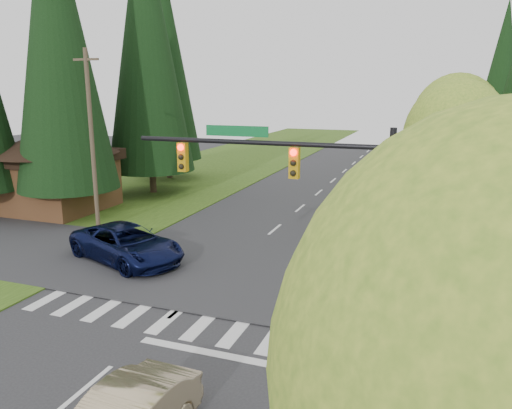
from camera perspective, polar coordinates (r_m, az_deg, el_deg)
The scene contains 28 objects.
ground at distance 15.81m, azimuth -16.45°, elevation -17.52°, with size 120.00×120.00×0.00m, color #28282B.
grass_west at distance 38.31m, azimuth -14.47°, elevation 0.88°, with size 14.00×110.00×0.06m, color #2E4913.
cross_street at distance 22.03m, azimuth -3.97°, elevation -7.94°, with size 120.00×8.00×0.10m, color #28282B.
sidewalk_east at distance 33.69m, azimuth 16.91°, elevation -0.88°, with size 1.80×80.00×0.13m, color gray.
curb_east at distance 33.74m, azimuth 15.47°, elevation -0.77°, with size 0.20×80.00×0.13m, color gray.
stone_wall_north at distance 41.42m, azimuth 19.99°, elevation 1.86°, with size 0.70×40.00×0.70m, color #4C4438.
traffic_signal at distance 16.04m, azimuth 4.95°, elevation 2.55°, with size 8.70×0.37×6.80m.
brown_building at distance 35.16m, azimuth -22.07°, elevation 4.40°, with size 8.40×8.40×5.40m.
utility_pole at distance 29.11m, azimuth -18.25°, elevation 7.05°, with size 1.60×0.24×10.00m.
decid_tree_0 at distance 24.84m, azimuth 21.89°, elevation 6.86°, with size 4.80×4.80×8.37m.
decid_tree_1 at distance 31.80m, azimuth 21.84°, elevation 8.42°, with size 5.20×5.20×8.80m.
decid_tree_2 at distance 38.77m, azimuth 21.35°, elevation 9.36°, with size 5.00×5.00×8.82m.
decid_tree_3 at distance 45.78m, azimuth 21.35°, elevation 9.48°, with size 5.00×5.00×8.55m.
decid_tree_4 at distance 52.76m, azimuth 21.41°, elevation 10.29°, with size 5.40×5.40×9.18m.
decid_tree_5 at distance 59.77m, azimuth 21.09°, elevation 10.05°, with size 4.80×4.80×8.30m.
decid_tree_6 at distance 66.75m, azimuth 21.16°, elevation 10.57°, with size 5.20×5.20×8.86m.
decid_tree_south at distance 5.48m, azimuth 27.19°, elevation -17.57°, with size 4.60×4.60×7.92m.
conifer_w_a at distance 32.88m, azimuth -21.77°, elevation 17.30°, with size 6.12×6.12×19.80m.
conifer_w_b at distance 37.79m, azimuth -21.02°, elevation 15.19°, with size 5.44×5.44×17.80m.
conifer_w_c at distance 38.75m, azimuth -12.44°, elevation 17.89°, with size 6.46×6.46×20.80m.
conifer_w_e at distance 44.84m, azimuth -10.36°, elevation 16.02°, with size 5.78×5.78×18.80m.
conifer_e_c at distance 58.99m, azimuth 26.28°, elevation 13.21°, with size 5.10×5.10×16.80m.
suv_navy at distance 24.04m, azimuth -14.56°, elevation -4.37°, with size 2.83×6.13×1.70m, color #0A1034.
parked_car_a at distance 27.71m, azimuth 10.59°, elevation -2.05°, with size 1.77×4.40×1.50m, color silver.
parked_car_b at distance 33.65m, azimuth 14.76°, elevation 0.22°, with size 1.74×4.29×1.25m, color slate.
parked_car_c at distance 43.30m, azimuth 14.31°, elevation 3.11°, with size 1.37×3.92×1.29m, color #AEAEB3.
parked_car_d at distance 52.91m, azimuth 16.91°, elevation 4.73°, with size 1.54×3.83×1.31m, color silver.
parked_car_e at distance 54.28m, azimuth 17.01°, elevation 5.00°, with size 2.03×4.98×1.45m, color #9E9EA3.
Camera 1 is at (8.49, -10.72, 7.94)m, focal length 35.00 mm.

